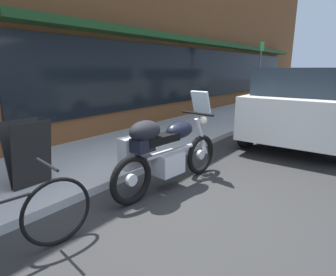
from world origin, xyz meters
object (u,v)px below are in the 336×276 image
Objects in this scene: parking_sign_pole at (260,70)px; touring_motorcycle at (163,150)px; parked_car_down_block at (335,90)px; parked_minivan at (308,103)px; sandwich_board_sign at (28,154)px.

touring_motorcycle is at bearing -169.42° from parking_sign_pole.
parked_car_down_block is at bearing -5.30° from touring_motorcycle.
parked_minivan reaches higher than parked_car_down_block.
parked_car_down_block reaches higher than touring_motorcycle.
parked_minivan is 4.40m from parking_sign_pole.
touring_motorcycle is 2.31× the size of sandwich_board_sign.
touring_motorcycle is at bearing -48.21° from sandwich_board_sign.
touring_motorcycle is 0.82× the size of parking_sign_pole.
parked_minivan is (4.41, -1.03, 0.33)m from touring_motorcycle.
touring_motorcycle is 1.91m from sandwich_board_sign.
parking_sign_pole reaches higher than parked_car_down_block.
parking_sign_pole is at bearing 10.58° from touring_motorcycle.
parked_minivan is at bearing -13.11° from touring_motorcycle.
parked_car_down_block reaches higher than sandwich_board_sign.
sandwich_board_sign is 0.20× the size of parked_car_down_block.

